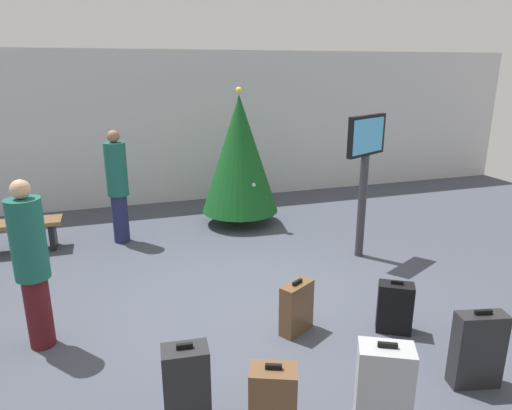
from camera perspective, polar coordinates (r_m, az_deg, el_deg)
ground_plane at (r=5.59m, az=-1.07°, el=-12.62°), size 16.00×16.00×0.00m
back_wall at (r=9.73m, az=-9.62°, el=9.39°), size 16.00×0.20×3.07m
holiday_tree at (r=8.10m, az=-2.04°, el=6.29°), size 1.36×1.36×2.42m
flight_info_kiosk at (r=6.77m, az=13.36°, el=5.34°), size 0.78×0.45×2.10m
waiting_bench at (r=7.93m, az=-27.32°, el=-2.73°), size 1.25×0.44×0.48m
traveller_0 at (r=5.00m, az=-26.06°, el=-6.34°), size 0.43×0.43×1.75m
traveller_1 at (r=7.59m, az=-16.78°, el=2.48°), size 0.38×0.38×1.82m
suitcase_0 at (r=3.79m, az=-8.56°, el=-21.94°), size 0.37×0.25×0.80m
suitcase_1 at (r=5.04m, az=5.05°, el=-12.54°), size 0.43×0.35×0.60m
suitcase_2 at (r=4.67m, az=25.73°, el=-15.84°), size 0.46×0.27×0.74m
suitcase_3 at (r=5.24m, az=16.80°, el=-12.05°), size 0.42×0.36×0.59m
suitcase_4 at (r=3.82m, az=2.14°, el=-23.14°), size 0.42×0.35×0.62m
suitcase_5 at (r=3.99m, az=15.54°, el=-20.79°), size 0.49×0.42×0.74m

